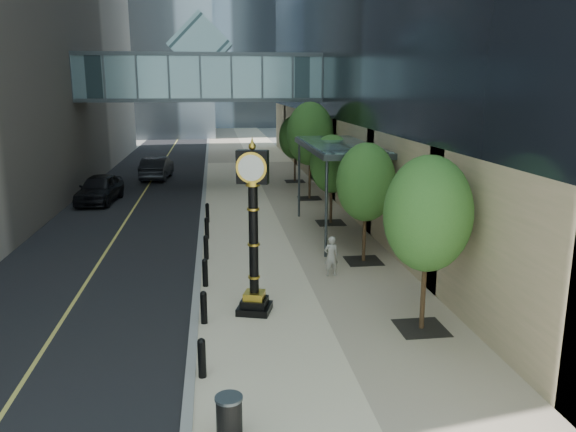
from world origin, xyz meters
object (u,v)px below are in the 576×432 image
object	(u,v)px
street_clock	(254,241)
trash_bin	(229,420)
pedestrian	(331,256)
car_near	(100,188)
car_far	(157,168)

from	to	relation	value
street_clock	trash_bin	size ratio (longest dim) A/B	5.88
street_clock	pedestrian	xyz separation A→B (m)	(3.07, 3.05, -1.53)
car_near	car_far	bearing A→B (deg)	78.78
pedestrian	car_near	world-z (taller)	car_near
trash_bin	car_far	xyz separation A→B (m)	(-4.52, 33.41, 0.37)
pedestrian	car_far	size ratio (longest dim) A/B	0.29
street_clock	trash_bin	distance (m)	6.79
street_clock	trash_bin	bearing A→B (deg)	-82.13
car_far	street_clock	bearing A→B (deg)	105.84
trash_bin	pedestrian	distance (m)	10.34
trash_bin	pedestrian	world-z (taller)	pedestrian
street_clock	car_near	distance (m)	20.09
pedestrian	car_far	bearing A→B (deg)	-77.65
street_clock	trash_bin	xyz separation A→B (m)	(-0.97, -6.46, -1.85)
car_near	car_far	xyz separation A→B (m)	(2.61, 8.62, 0.00)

